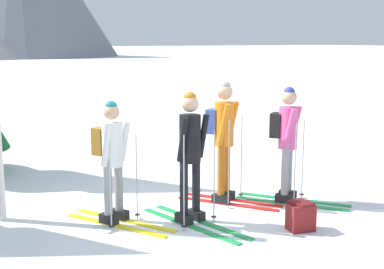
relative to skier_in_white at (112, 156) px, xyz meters
name	(u,v)px	position (x,y,z in m)	size (l,w,h in m)	color
ground_plane	(190,214)	(1.06, -0.23, -0.91)	(400.00, 400.00, 0.00)	white
skier_in_white	(112,156)	(0.00, 0.00, 0.00)	(1.02, 1.59, 1.63)	yellow
skier_in_black	(191,152)	(0.87, -0.55, 0.05)	(0.67, 1.82, 1.75)	green
skier_in_orange	(223,134)	(1.77, 0.00, 0.13)	(1.14, 1.48, 1.82)	red
skier_in_pink	(287,138)	(2.58, -0.48, 0.07)	(1.23, 1.56, 1.73)	green
backpack_on_snow_front	(301,216)	(1.93, -1.52, -0.72)	(0.37, 0.31, 0.38)	maroon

